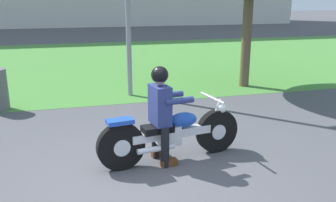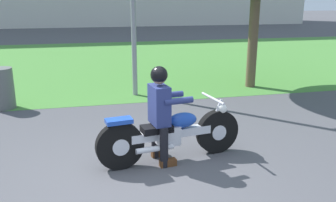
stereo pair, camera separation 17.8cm
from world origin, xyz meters
name	(u,v)px [view 1 (the left image)]	position (x,y,z in m)	size (l,w,h in m)	color
ground	(134,184)	(0.00, 0.00, 0.00)	(120.00, 120.00, 0.00)	#4C4C51
grass_verge	(90,61)	(0.00, 9.67, 0.00)	(60.00, 12.00, 0.01)	#478438
motorcycle_lead	(172,134)	(0.67, 0.58, 0.41)	(2.20, 0.69, 0.90)	black
rider_lead	(161,107)	(0.51, 0.55, 0.83)	(0.59, 0.51, 1.42)	black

